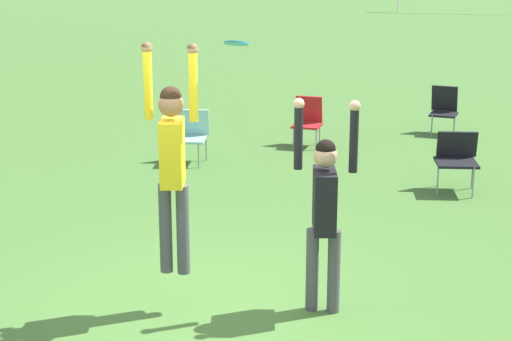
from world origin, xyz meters
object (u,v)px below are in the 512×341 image
(person_jumping, at_px, (172,154))
(camping_chair_0, at_px, (457,156))
(frisbee, at_px, (236,43))
(camping_chair_3, at_px, (444,107))
(camping_chair_2, at_px, (308,118))
(camping_chair_5, at_px, (191,133))
(person_defending, at_px, (324,203))

(person_jumping, bearing_deg, camping_chair_0, -40.95)
(frisbee, relative_size, camping_chair_3, 0.26)
(frisbee, xyz_separation_m, camping_chair_2, (-0.41, 6.69, -2.06))
(camping_chair_0, distance_m, camping_chair_5, 4.13)
(frisbee, distance_m, camping_chair_0, 5.34)
(frisbee, xyz_separation_m, camping_chair_3, (1.83, 8.14, -2.05))
(person_defending, height_order, frisbee, frisbee)
(frisbee, bearing_deg, person_jumping, -163.64)
(person_jumping, relative_size, camping_chair_3, 2.53)
(camping_chair_0, xyz_separation_m, camping_chair_2, (-2.44, 2.20, -0.02))
(camping_chair_5, bearing_deg, person_defending, 110.59)
(person_defending, distance_m, camping_chair_0, 4.58)
(person_defending, relative_size, camping_chair_2, 2.44)
(frisbee, relative_size, camping_chair_0, 0.27)
(camping_chair_0, bearing_deg, camping_chair_5, -18.74)
(person_jumping, distance_m, camping_chair_3, 8.71)
(camping_chair_3, bearing_deg, camping_chair_5, 45.68)
(camping_chair_0, bearing_deg, person_defending, 65.34)
(camping_chair_0, bearing_deg, camping_chair_2, -50.84)
(person_jumping, height_order, frisbee, frisbee)
(camping_chair_5, bearing_deg, camping_chair_2, -145.89)
(camping_chair_0, distance_m, camping_chair_3, 3.66)
(camping_chair_0, height_order, camping_chair_2, camping_chair_2)
(frisbee, bearing_deg, person_defending, 8.48)
(camping_chair_0, height_order, camping_chair_5, camping_chair_5)
(person_jumping, height_order, person_defending, person_jumping)
(camping_chair_3, distance_m, camping_chair_5, 4.85)
(person_defending, bearing_deg, camping_chair_2, 178.61)
(camping_chair_0, height_order, camping_chair_3, camping_chair_3)
(person_defending, xyz_separation_m, camping_chair_0, (1.24, 4.37, -0.59))
(person_defending, xyz_separation_m, camping_chair_5, (-2.83, 5.08, -0.60))
(person_defending, height_order, camping_chair_5, person_defending)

